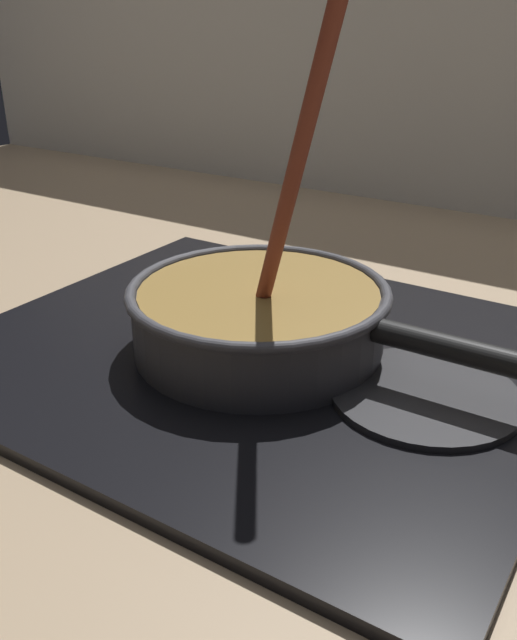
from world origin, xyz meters
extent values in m
cube|color=#9E8466|center=(0.00, 0.00, -0.02)|extent=(2.40, 1.60, 0.04)
cube|color=silver|center=(0.00, 0.79, 0.28)|extent=(2.40, 0.02, 0.55)
cube|color=black|center=(-0.04, 0.15, 0.01)|extent=(0.56, 0.48, 0.01)
torus|color=#592D0C|center=(-0.04, 0.15, 0.02)|extent=(0.18, 0.18, 0.01)
cylinder|color=#262628|center=(0.12, 0.15, 0.01)|extent=(0.16, 0.16, 0.01)
cylinder|color=#38383D|center=(-0.04, 0.15, 0.04)|extent=(0.24, 0.24, 0.06)
cylinder|color=olive|center=(-0.04, 0.15, 0.05)|extent=(0.23, 0.23, 0.05)
torus|color=#38383D|center=(-0.04, 0.15, 0.07)|extent=(0.25, 0.25, 0.01)
cylinder|color=black|center=(0.14, 0.15, 0.06)|extent=(0.14, 0.02, 0.02)
cylinder|color=#E5CC7A|center=(-0.10, 0.10, 0.06)|extent=(0.03, 0.03, 0.01)
cylinder|color=#EDD88C|center=(-0.03, 0.16, 0.06)|extent=(0.03, 0.03, 0.01)
cylinder|color=#E5CC7A|center=(-0.07, 0.12, 0.06)|extent=(0.04, 0.04, 0.01)
cylinder|color=beige|center=(-0.02, 0.09, 0.06)|extent=(0.04, 0.04, 0.01)
cylinder|color=beige|center=(-0.05, 0.21, 0.06)|extent=(0.03, 0.03, 0.01)
cylinder|color=#EDD88C|center=(-0.02, 0.21, 0.06)|extent=(0.04, 0.04, 0.01)
cylinder|color=#E5CC7A|center=(-0.13, 0.16, 0.06)|extent=(0.04, 0.04, 0.01)
cylinder|color=maroon|center=(0.01, 0.13, 0.20)|extent=(0.10, 0.05, 0.28)
cube|color=brown|center=(-0.04, 0.14, 0.06)|extent=(0.05, 0.04, 0.01)
camera|label=1|loc=(0.27, -0.34, 0.31)|focal=37.94mm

